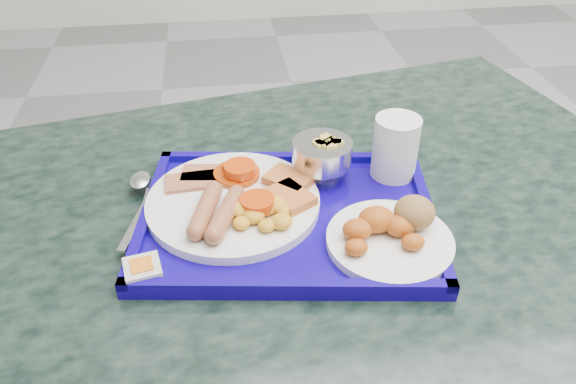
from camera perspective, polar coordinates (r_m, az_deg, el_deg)
The scene contains 9 objects.
table at distance 0.96m, azimuth 0.70°, elevation -11.03°, with size 1.34×1.03×0.75m.
tray at distance 0.80m, azimuth 0.00°, elevation -2.64°, with size 0.45×0.36×0.02m.
main_plate at distance 0.80m, azimuth -5.15°, elevation -0.84°, with size 0.25×0.25×0.04m.
bread_plate at distance 0.75m, azimuth 10.51°, elevation -3.96°, with size 0.17×0.17×0.06m.
fruit_bowl at distance 0.85m, azimuth 3.52°, elevation 3.91°, with size 0.09×0.09×0.06m.
juice_cup at distance 0.87m, azimuth 10.88°, elevation 4.68°, with size 0.07×0.07×0.10m.
spoon at distance 0.86m, azimuth -14.72°, elevation 0.15°, with size 0.04×0.19×0.01m.
knife at distance 0.82m, azimuth -14.58°, elevation -1.94°, with size 0.01×0.17×0.00m, color silver.
jam_packet at distance 0.72m, azimuth -14.55°, elevation -7.64°, with size 0.05×0.05×0.02m.
Camera 1 is at (-1.05, -0.68, 1.26)m, focal length 35.00 mm.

